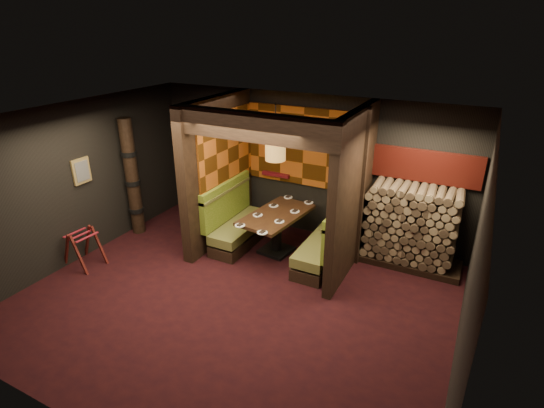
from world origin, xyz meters
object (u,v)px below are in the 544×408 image
Objects in this scene: booth_bench_right at (327,245)px; totem_column at (132,178)px; booth_bench_left at (237,224)px; pendant_lamp at (275,148)px; dining_table at (276,225)px; firewood_stack at (415,227)px; luggage_rack at (83,246)px.

booth_bench_right is 0.67× the size of totem_column.
pendant_lamp reaches higher than booth_bench_left.
firewood_stack reaches higher than dining_table.
firewood_stack is at bearing 17.48° from pendant_lamp.
booth_bench_left is 2.83m from luggage_rack.
booth_bench_right is at bearing -0.14° from dining_table.
booth_bench_left is at bearing 180.00° from booth_bench_right.
pendant_lamp reaches higher than totem_column.
dining_table is 3.07m from totem_column.
dining_table is at bearing 10.57° from totem_column.
booth_bench_right is 4.38m from luggage_rack.
booth_bench_right is (1.89, 0.00, 0.00)m from booth_bench_left.
booth_bench_left reaches higher than dining_table.
totem_column reaches higher than booth_bench_right.
booth_bench_left is 1.89m from pendant_lamp.
booth_bench_right is 0.92× the size of firewood_stack.
pendant_lamp reaches higher than firewood_stack.
booth_bench_left is at bearing -179.83° from dining_table.
firewood_stack is at bearing 16.37° from dining_table.
booth_bench_right is at bearing 27.07° from luggage_rack.
dining_table is 1.51m from pendant_lamp.
totem_column is at bearing -170.37° from pendant_lamp.
booth_bench_right is 0.99× the size of dining_table.
luggage_rack is (-2.88, -1.95, -1.71)m from pendant_lamp.
dining_table is at bearing 90.00° from pendant_lamp.
firewood_stack is at bearing 13.19° from totem_column.
luggage_rack is (-2.88, -2.00, -0.20)m from dining_table.
totem_column is at bearing -169.43° from dining_table.
booth_bench_right is 1.56m from firewood_stack.
dining_table is 0.67× the size of totem_column.
dining_table is at bearing -163.63° from firewood_stack.
luggage_rack is at bearing -135.20° from booth_bench_left.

